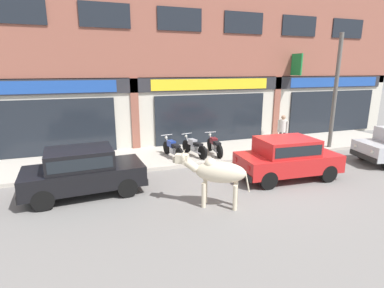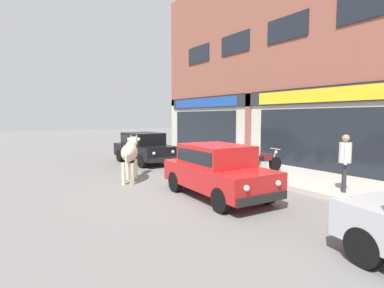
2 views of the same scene
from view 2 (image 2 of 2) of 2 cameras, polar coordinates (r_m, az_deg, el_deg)
name	(u,v)px [view 2 (image 2 of 2)]	position (r m, az deg, el deg)	size (l,w,h in m)	color
ground_plane	(207,192)	(8.98, 2.86, -9.16)	(90.00, 90.00, 0.00)	slate
sidewalk	(290,176)	(11.58, 18.22, -5.78)	(19.00, 3.20, 0.14)	#B7AFA3
shop_building	(325,51)	(13.14, 24.05, 15.89)	(23.00, 1.40, 9.93)	#8E5142
cow	(130,152)	(10.48, -11.73, -1.59)	(1.92, 1.33, 1.61)	beige
car_1	(144,146)	(14.53, -9.19, -0.42)	(3.69, 1.82, 1.46)	black
car_2	(217,168)	(8.33, 4.76, -4.59)	(3.68, 1.79, 1.46)	black
motorcycle_0	(232,157)	(12.93, 7.61, -2.38)	(0.57, 1.80, 0.88)	black
motorcycle_1	(247,159)	(12.23, 10.46, -2.86)	(0.66, 1.78, 0.88)	black
motorcycle_2	(263,162)	(11.53, 13.39, -3.40)	(0.52, 1.81, 0.88)	black
pedestrian	(345,157)	(9.31, 27.13, -2.18)	(0.32, 0.43, 1.60)	#2D2D33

